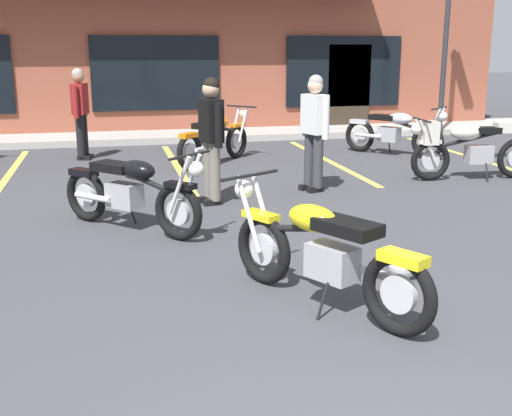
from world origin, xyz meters
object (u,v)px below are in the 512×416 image
object	(u,v)px
motorcycle_foreground_classic	(323,252)
helmet_on_pavement	(402,265)
person_in_black_shirt	(80,108)
motorcycle_silver_naked	(131,191)
motorcycle_black_cruiser	(394,132)
motorcycle_green_cafe_racer	(215,138)
motorcycle_blue_standard	(468,147)
person_in_shorts_foreground	(211,133)
person_by_back_row	(314,126)

from	to	relation	value
motorcycle_foreground_classic	helmet_on_pavement	distance (m)	1.06
person_in_black_shirt	motorcycle_silver_naked	bearing A→B (deg)	-82.31
motorcycle_black_cruiser	motorcycle_green_cafe_racer	xyz separation A→B (m)	(-3.51, -0.10, 0.00)
motorcycle_foreground_classic	motorcycle_silver_naked	bearing A→B (deg)	118.70
motorcycle_blue_standard	person_in_shorts_foreground	xyz separation A→B (m)	(-4.19, -0.65, 0.42)
motorcycle_black_cruiser	motorcycle_green_cafe_racer	distance (m)	3.51
motorcycle_blue_standard	person_in_shorts_foreground	distance (m)	4.26
person_in_black_shirt	person_by_back_row	world-z (taller)	same
motorcycle_green_cafe_racer	motorcycle_foreground_classic	bearing A→B (deg)	-92.03
person_in_shorts_foreground	person_in_black_shirt	bearing A→B (deg)	114.35
motorcycle_black_cruiser	person_in_black_shirt	world-z (taller)	person_in_black_shirt
person_by_back_row	helmet_on_pavement	size ratio (longest dim) A/B	6.44
person_in_black_shirt	person_in_shorts_foreground	distance (m)	4.36
motorcycle_black_cruiser	person_in_black_shirt	bearing A→B (deg)	171.06
motorcycle_black_cruiser	person_by_back_row	bearing A→B (deg)	-133.48
motorcycle_black_cruiser	motorcycle_silver_naked	distance (m)	6.62
person_in_shorts_foreground	motorcycle_silver_naked	bearing A→B (deg)	-135.65
person_in_black_shirt	motorcycle_green_cafe_racer	bearing A→B (deg)	-23.58
motorcycle_foreground_classic	motorcycle_blue_standard	bearing A→B (deg)	48.09
motorcycle_green_cafe_racer	helmet_on_pavement	bearing A→B (deg)	-83.75
motorcycle_foreground_classic	motorcycle_blue_standard	xyz separation A→B (m)	(3.88, 4.33, 0.07)
person_in_shorts_foreground	helmet_on_pavement	distance (m)	3.57
motorcycle_foreground_classic	person_in_black_shirt	distance (m)	7.95
motorcycle_silver_naked	motorcycle_green_cafe_racer	xyz separation A→B (m)	(1.65, 4.04, 0.00)
motorcycle_green_cafe_racer	motorcycle_black_cruiser	bearing A→B (deg)	1.62
helmet_on_pavement	person_in_black_shirt	bearing A→B (deg)	112.65
motorcycle_black_cruiser	motorcycle_blue_standard	bearing A→B (deg)	-86.75
motorcycle_silver_naked	motorcycle_blue_standard	size ratio (longest dim) A/B	0.80
motorcycle_blue_standard	helmet_on_pavement	bearing A→B (deg)	-127.23
motorcycle_foreground_classic	motorcycle_black_cruiser	distance (m)	7.70
motorcycle_silver_naked	person_in_black_shirt	world-z (taller)	person_in_black_shirt
person_by_back_row	motorcycle_foreground_classic	bearing A→B (deg)	-107.12
motorcycle_black_cruiser	person_by_back_row	distance (m)	3.64
motorcycle_foreground_classic	motorcycle_green_cafe_racer	xyz separation A→B (m)	(0.23, 6.63, 0.00)
person_in_black_shirt	person_by_back_row	size ratio (longest dim) A/B	1.00
motorcycle_foreground_classic	person_in_shorts_foreground	world-z (taller)	person_in_shorts_foreground
helmet_on_pavement	motorcycle_black_cruiser	bearing A→B (deg)	65.81
person_by_back_row	helmet_on_pavement	bearing A→B (deg)	-95.44
motorcycle_silver_naked	motorcycle_green_cafe_racer	world-z (taller)	same
motorcycle_green_cafe_racer	person_in_black_shirt	bearing A→B (deg)	156.42
motorcycle_black_cruiser	person_in_shorts_foreground	xyz separation A→B (m)	(-4.05, -3.05, 0.49)
person_in_black_shirt	helmet_on_pavement	size ratio (longest dim) A/B	6.44
motorcycle_blue_standard	person_in_shorts_foreground	world-z (taller)	person_in_shorts_foreground
motorcycle_blue_standard	helmet_on_pavement	xyz separation A→B (m)	(-2.97, -3.91, -0.40)
motorcycle_black_cruiser	motorcycle_silver_naked	bearing A→B (deg)	-141.27
motorcycle_blue_standard	person_by_back_row	size ratio (longest dim) A/B	1.26
motorcycle_green_cafe_racer	helmet_on_pavement	xyz separation A→B (m)	(0.68, -6.21, -0.33)
motorcycle_silver_naked	person_in_black_shirt	distance (m)	5.13
person_in_shorts_foreground	person_by_back_row	distance (m)	1.63
motorcycle_green_cafe_racer	helmet_on_pavement	size ratio (longest dim) A/B	6.35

